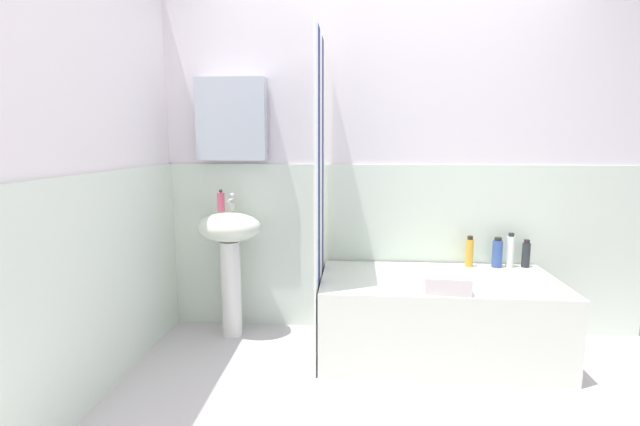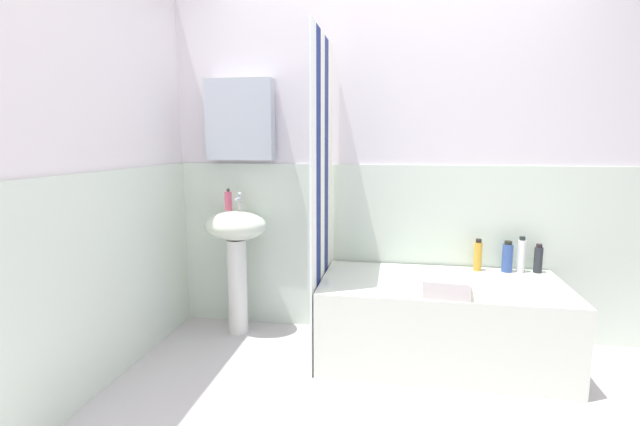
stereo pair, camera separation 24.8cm
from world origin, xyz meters
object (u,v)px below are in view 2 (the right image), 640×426
(shampoo_bottle, at_px, (478,256))
(towel_folded, at_px, (446,285))
(soap_dispenser, at_px, (228,201))
(bathtub, at_px, (440,321))
(sink, at_px, (236,245))
(conditioner_bottle, at_px, (538,259))
(body_wash_bottle, at_px, (521,255))
(lotion_bottle, at_px, (507,257))

(shampoo_bottle, distance_m, towel_folded, 0.57)
(soap_dispenser, height_order, bathtub, soap_dispenser)
(soap_dispenser, relative_size, bathtub, 0.11)
(sink, bearing_deg, shampoo_bottle, 3.72)
(soap_dispenser, height_order, towel_folded, soap_dispenser)
(bathtub, bearing_deg, towel_folded, -89.47)
(soap_dispenser, relative_size, shampoo_bottle, 0.73)
(sink, height_order, soap_dispenser, soap_dispenser)
(conditioner_bottle, height_order, towel_folded, conditioner_bottle)
(sink, distance_m, bathtub, 1.45)
(body_wash_bottle, bearing_deg, shampoo_bottle, -178.45)
(bathtub, height_order, shampoo_bottle, shampoo_bottle)
(sink, xyz_separation_m, shampoo_bottle, (1.64, 0.11, -0.03))
(body_wash_bottle, relative_size, towel_folded, 0.94)
(conditioner_bottle, distance_m, towel_folded, 0.83)
(sink, distance_m, lotion_bottle, 1.83)
(soap_dispenser, height_order, body_wash_bottle, soap_dispenser)
(conditioner_bottle, distance_m, shampoo_bottle, 0.38)
(conditioner_bottle, xyz_separation_m, body_wash_bottle, (-0.11, -0.01, 0.02))
(bathtub, bearing_deg, lotion_bottle, 33.32)
(sink, relative_size, shampoo_bottle, 4.10)
(conditioner_bottle, bearing_deg, soap_dispenser, -177.78)
(soap_dispenser, bearing_deg, bathtub, -8.74)
(conditioner_bottle, height_order, shampoo_bottle, shampoo_bottle)
(soap_dispenser, height_order, shampoo_bottle, soap_dispenser)
(body_wash_bottle, height_order, towel_folded, body_wash_bottle)
(lotion_bottle, bearing_deg, sink, -176.57)
(bathtub, relative_size, shampoo_bottle, 6.86)
(sink, xyz_separation_m, lotion_bottle, (1.83, 0.11, -0.04))
(conditioner_bottle, xyz_separation_m, lotion_bottle, (-0.20, -0.02, 0.01))
(soap_dispenser, distance_m, lotion_bottle, 1.92)
(bathtub, relative_size, lotion_bottle, 7.07)
(sink, height_order, body_wash_bottle, sink)
(sink, xyz_separation_m, soap_dispenser, (-0.06, 0.04, 0.30))
(soap_dispenser, distance_m, shampoo_bottle, 1.74)
(bathtub, bearing_deg, body_wash_bottle, 29.17)
(lotion_bottle, bearing_deg, bathtub, -146.68)
(lotion_bottle, xyz_separation_m, towel_folded, (-0.44, -0.51, -0.05))
(body_wash_bottle, bearing_deg, towel_folded, -135.33)
(sink, bearing_deg, soap_dispenser, 145.82)
(lotion_bottle, distance_m, towel_folded, 0.68)
(sink, xyz_separation_m, conditioner_bottle, (2.02, 0.12, -0.04))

